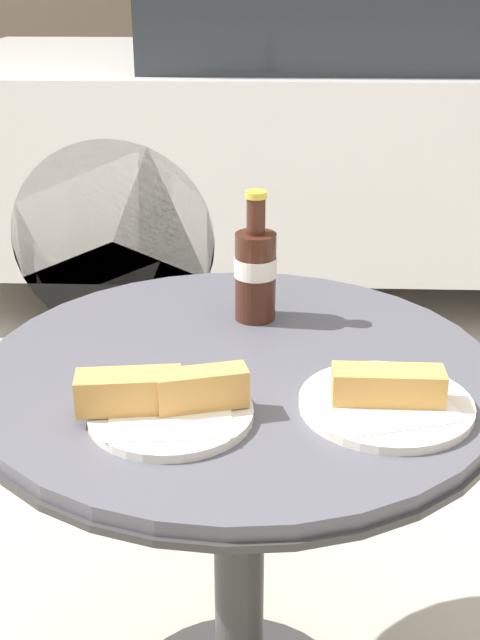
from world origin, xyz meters
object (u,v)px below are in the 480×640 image
object	(u,v)px
cola_bottle_left	(255,270)
lunch_plate_far	(386,398)
lunch_plate_near	(165,402)
parked_car	(459,118)
bistro_table	(239,466)

from	to	relation	value
cola_bottle_left	lunch_plate_far	distance (m)	0.34
lunch_plate_near	parked_car	distance (m)	2.78
bistro_table	lunch_plate_far	bearing A→B (deg)	-32.66
lunch_plate_far	parked_car	distance (m)	2.67
lunch_plate_near	lunch_plate_far	size ratio (longest dim) A/B	1.00
cola_bottle_left	parked_car	world-z (taller)	parked_car
cola_bottle_left	lunch_plate_far	size ratio (longest dim) A/B	0.94
lunch_plate_near	lunch_plate_far	world-z (taller)	lunch_plate_near
cola_bottle_left	lunch_plate_near	xyz separation A→B (m)	(-0.10, -0.32, -0.06)
lunch_plate_far	lunch_plate_near	bearing A→B (deg)	-173.42
lunch_plate_near	parked_car	size ratio (longest dim) A/B	0.05
lunch_plate_far	cola_bottle_left	bearing A→B (deg)	121.55
lunch_plate_near	lunch_plate_far	distance (m)	0.28
cola_bottle_left	lunch_plate_near	world-z (taller)	cola_bottle_left
cola_bottle_left	lunch_plate_far	world-z (taller)	cola_bottle_left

